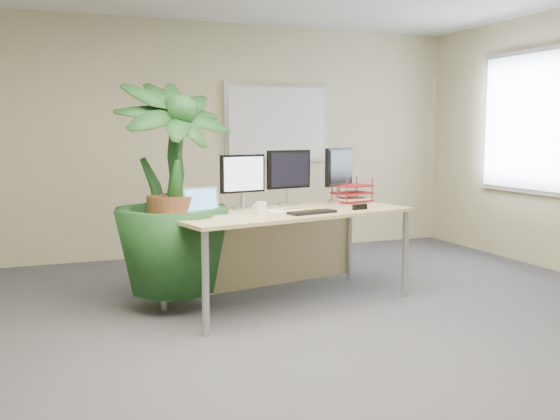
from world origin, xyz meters
name	(u,v)px	position (x,y,z in m)	size (l,w,h in m)	color
floor	(324,382)	(0.00, 0.00, 0.00)	(8.00, 8.00, 0.00)	#46464B
back_wall	(178,140)	(0.00, 4.00, 1.35)	(7.00, 0.04, 2.70)	#C3BC8A
whiteboard	(276,123)	(1.20, 3.97, 1.55)	(1.30, 0.04, 0.95)	#BCBCC1
window	(524,122)	(3.47, 2.30, 1.55)	(0.04, 1.30, 1.55)	#BCBCC1
desk	(282,229)	(0.41, 1.75, 0.62)	(2.19, 1.29, 0.79)	tan
floor_plant	(172,218)	(-0.51, 1.82, 0.75)	(0.84, 0.84, 1.50)	#163D18
monitor_left	(243,178)	(0.11, 1.88, 1.06)	(0.41, 0.19, 0.46)	#A7A7AB
monitor_right	(289,174)	(0.58, 2.01, 1.07)	(0.44, 0.20, 0.49)	#A7A7AB
monitor_dark	(339,171)	(1.11, 2.06, 1.08)	(0.40, 0.30, 0.51)	#A7A7AB
laptop	(206,208)	(-0.28, 1.62, 0.85)	(0.35, 0.33, 0.22)	white
keyboard	(312,212)	(0.54, 1.40, 0.80)	(0.41, 0.14, 0.02)	black
coffee_mug	(261,208)	(0.15, 1.54, 0.84)	(0.12, 0.08, 0.10)	white
spiral_notebook	(282,211)	(0.36, 1.60, 0.80)	(0.29, 0.22, 0.01)	white
orange_pen	(289,209)	(0.44, 1.63, 0.81)	(0.01, 0.01, 0.14)	#DA5D18
yellow_highlighter	(313,209)	(0.65, 1.62, 0.80)	(0.02, 0.02, 0.12)	yellow
water_bottle	(176,197)	(-0.49, 1.74, 0.93)	(0.08, 0.08, 0.29)	silver
letter_tray	(352,195)	(1.23, 2.03, 0.86)	(0.38, 0.32, 0.16)	#A4141B
stapler	(360,207)	(1.02, 1.49, 0.81)	(0.14, 0.04, 0.05)	black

